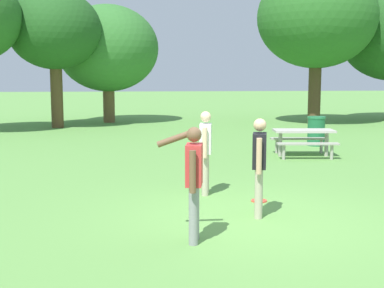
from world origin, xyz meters
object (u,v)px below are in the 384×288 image
at_px(person_thrower, 193,175).
at_px(tree_slender_mid, 317,18).
at_px(picnic_table_near, 304,137).
at_px(person_bystander, 259,161).
at_px(frisbee, 259,201).
at_px(person_catcher, 206,147).
at_px(tree_broad_center, 55,31).
at_px(tree_far_right, 108,49).
at_px(trash_can_beside_table, 316,131).

distance_m(person_thrower, tree_slender_mid, 18.77).
bearing_deg(tree_slender_mid, picnic_table_near, -110.18).
bearing_deg(picnic_table_near, person_bystander, -113.68).
relative_size(person_bystander, frisbee, 5.52).
height_order(picnic_table_near, tree_slender_mid, tree_slender_mid).
distance_m(person_catcher, tree_slender_mid, 15.98).
distance_m(person_thrower, person_bystander, 1.73).
bearing_deg(tree_broad_center, picnic_table_near, -47.09).
relative_size(tree_far_right, tree_slender_mid, 0.77).
relative_size(picnic_table_near, trash_can_beside_table, 1.90).
xyz_separation_m(person_thrower, tree_broad_center, (-4.32, 16.24, 3.21)).
height_order(person_thrower, picnic_table_near, person_thrower).
bearing_deg(tree_far_right, person_thrower, -83.16).
bearing_deg(tree_broad_center, person_bystander, -69.74).
height_order(person_catcher, frisbee, person_catcher).
xyz_separation_m(person_thrower, picnic_table_near, (3.92, 7.38, -0.40)).
bearing_deg(frisbee, trash_can_beside_table, 63.99).
relative_size(person_catcher, trash_can_beside_table, 1.71).
xyz_separation_m(person_bystander, tree_far_right, (-3.44, 17.29, 2.58)).
xyz_separation_m(person_bystander, tree_broad_center, (-5.54, 15.02, 3.23)).
height_order(frisbee, tree_slender_mid, tree_slender_mid).
height_order(picnic_table_near, tree_far_right, tree_far_right).
bearing_deg(person_catcher, trash_can_beside_table, 55.87).
distance_m(frisbee, trash_can_beside_table, 8.14).
bearing_deg(tree_far_right, trash_can_beside_table, -51.08).
height_order(person_bystander, tree_broad_center, tree_broad_center).
height_order(person_bystander, picnic_table_near, person_bystander).
height_order(person_thrower, tree_broad_center, tree_broad_center).
xyz_separation_m(frisbee, tree_slender_mid, (5.92, 14.57, 4.86)).
bearing_deg(frisbee, person_bystander, -103.41).
height_order(person_thrower, person_catcher, same).
bearing_deg(picnic_table_near, trash_can_beside_table, 62.92).
distance_m(frisbee, tree_far_right, 17.05).
bearing_deg(person_thrower, picnic_table_near, 62.02).
relative_size(frisbee, picnic_table_near, 0.16).
bearing_deg(tree_far_right, person_bystander, -78.75).
height_order(picnic_table_near, trash_can_beside_table, trash_can_beside_table).
height_order(person_bystander, trash_can_beside_table, person_bystander).
relative_size(person_catcher, person_bystander, 1.00).
bearing_deg(person_catcher, tree_broad_center, 110.04).
distance_m(trash_can_beside_table, tree_far_right, 11.93).
distance_m(frisbee, picnic_table_near, 5.72).
distance_m(person_bystander, picnic_table_near, 6.73).
bearing_deg(picnic_table_near, frisbee, -115.55).
xyz_separation_m(trash_can_beside_table, tree_slender_mid, (2.36, 7.27, 4.39)).
xyz_separation_m(person_catcher, tree_broad_center, (-4.86, 13.32, 3.23)).
relative_size(person_bystander, tree_broad_center, 0.28).
relative_size(person_thrower, picnic_table_near, 0.90).
distance_m(trash_can_beside_table, tree_broad_center, 12.08).
relative_size(frisbee, tree_slender_mid, 0.04).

